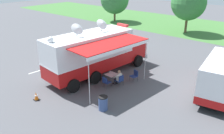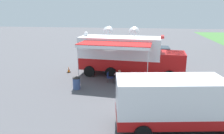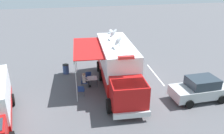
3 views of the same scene
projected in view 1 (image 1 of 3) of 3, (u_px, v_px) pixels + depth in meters
ground_plane at (90, 76)px, 18.83m from camera, size 100.00×100.00×0.00m
grass_verge at (201, 28)px, 34.56m from camera, size 80.00×14.00×0.01m
lot_stripe at (54, 66)px, 20.78m from camera, size 0.53×4.79×0.01m
command_truck at (97, 51)px, 18.54m from camera, size 5.34×9.66×4.53m
folding_table at (112, 75)px, 17.44m from camera, size 0.87×0.87×0.73m
water_bottle at (110, 72)px, 17.48m from camera, size 0.07×0.07×0.22m
folding_chair_at_table at (120, 80)px, 17.03m from camera, size 0.52×0.52×0.87m
folding_chair_beside_table at (106, 81)px, 16.79m from camera, size 0.52×0.52×0.87m
folding_chair_spare_by_truck at (135, 75)px, 17.84m from camera, size 0.59×0.59×0.87m
seated_responder at (118, 77)px, 17.11m from camera, size 0.69×0.58×1.25m
trash_bin at (103, 103)px, 14.14m from camera, size 0.57×0.57×0.91m
traffic_cone at (36, 96)px, 15.29m from camera, size 0.36×0.36×0.58m
support_truck at (223, 76)px, 15.62m from camera, size 3.16×7.04×2.70m
car_behind_truck at (85, 42)px, 24.66m from camera, size 4.20×2.02×1.76m
tree_left_of_centre at (189, 3)px, 30.62m from camera, size 4.58×4.58×6.27m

